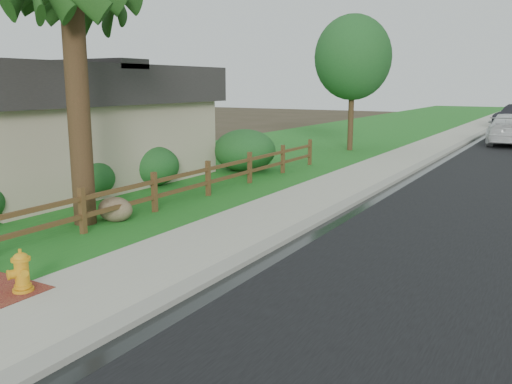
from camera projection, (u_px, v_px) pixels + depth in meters
The scene contains 15 objects.
ground at pixel (110, 316), 7.88m from camera, with size 120.00×120.00×0.00m, color #332C1B.
curb at pixel (485, 132), 37.34m from camera, with size 0.40×90.00×0.12m, color gray.
wet_gutter at pixel (490, 133), 37.18m from camera, with size 0.50×90.00×0.00m, color black.
sidewalk at pixel (465, 131), 37.98m from camera, with size 2.20×90.00×0.10m, color #ACA896.
grass_strip at pixel (437, 130), 38.92m from camera, with size 1.60×90.00×0.06m, color #1A5E1C.
lawn_near at pixel (367, 127), 41.49m from camera, with size 9.00×90.00×0.04m, color #1A5E1C.
ranch_fence at pixel (183, 183), 14.96m from camera, with size 0.12×16.92×1.10m.
house at pixel (23, 120), 18.83m from camera, with size 10.60×9.60×4.05m.
fire_hydrant at pixel (21, 272), 8.49m from camera, with size 0.45×0.37×0.70m.
white_suv at pixel (510, 129), 29.88m from camera, with size 2.37×5.82×1.69m, color white.
boulder at pixel (115, 209), 13.21m from camera, with size 0.93×0.70×0.62m, color brown.
shrub_b at pixel (84, 179), 15.64m from camera, with size 1.76×1.76×1.23m, color #18431C.
shrub_c at pixel (151, 166), 17.77m from camera, with size 1.86×1.86×1.35m, color #18431C.
shrub_d at pixel (245, 150), 20.75m from camera, with size 2.38×2.38×1.62m, color #18431C.
tree_near_left at pixel (353, 58), 26.33m from camera, with size 3.74×3.74×6.63m.
Camera 1 is at (5.54, -5.31, 3.33)m, focal length 38.00 mm.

